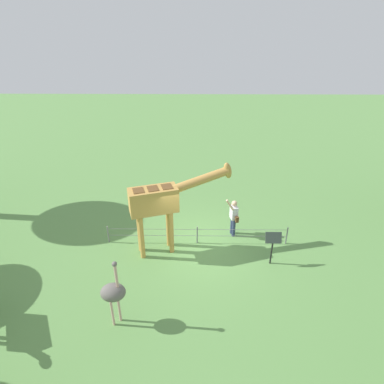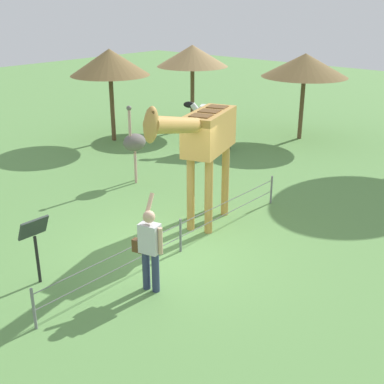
% 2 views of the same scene
% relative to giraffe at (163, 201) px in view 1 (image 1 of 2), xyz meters
% --- Properties ---
extents(ground_plane, '(60.00, 60.00, 0.00)m').
position_rel_giraffe_xyz_m(ground_plane, '(1.24, 0.20, -2.13)').
color(ground_plane, '#60934C').
extents(giraffe, '(3.80, 1.63, 3.34)m').
position_rel_giraffe_xyz_m(giraffe, '(0.00, 0.00, 0.00)').
color(giraffe, '#C69347').
rests_on(giraffe, ground_plane).
extents(visitor, '(0.56, 0.57, 1.77)m').
position_rel_giraffe_xyz_m(visitor, '(2.69, 1.00, -1.22)').
color(visitor, navy).
rests_on(visitor, ground_plane).
extents(ostrich, '(0.70, 0.56, 2.25)m').
position_rel_giraffe_xyz_m(ostrich, '(-1.08, -3.45, -0.95)').
color(ostrich, '#CC9E93').
rests_on(ostrich, ground_plane).
extents(info_sign, '(0.56, 0.21, 1.32)m').
position_rel_giraffe_xyz_m(info_sign, '(3.89, -0.78, -1.18)').
color(info_sign, black).
rests_on(info_sign, ground_plane).
extents(wire_fence, '(7.05, 0.05, 0.75)m').
position_rel_giraffe_xyz_m(wire_fence, '(1.24, 0.42, -1.72)').
color(wire_fence, slate).
rests_on(wire_fence, ground_plane).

